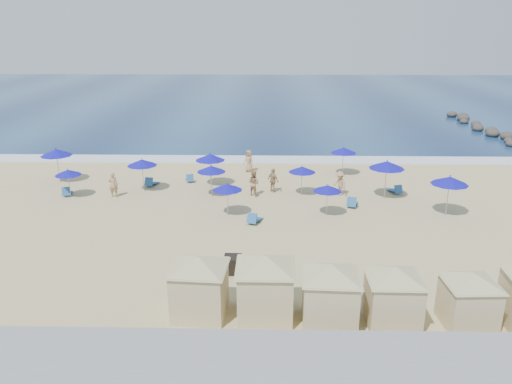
% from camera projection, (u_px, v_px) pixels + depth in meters
% --- Properties ---
extents(ground, '(160.00, 160.00, 0.00)m').
position_uv_depth(ground, '(270.00, 228.00, 29.16)').
color(ground, tan).
rests_on(ground, ground).
extents(ocean, '(160.00, 80.00, 0.06)m').
position_uv_depth(ocean, '(268.00, 98.00, 81.29)').
color(ocean, '#0E2650').
rests_on(ocean, ground).
extents(surf_line, '(160.00, 2.50, 0.08)m').
position_uv_depth(surf_line, '(269.00, 160.00, 43.84)').
color(surf_line, white).
rests_on(surf_line, ground).
extents(seawall, '(160.00, 6.10, 1.22)m').
position_uv_depth(seawall, '(272.00, 370.00, 16.16)').
color(seawall, gray).
rests_on(seawall, ground).
extents(rock_jetty, '(2.56, 26.66, 0.96)m').
position_uv_depth(rock_jetty, '(498.00, 135.00, 52.17)').
color(rock_jetty, '#2C2825').
rests_on(rock_jetty, ground).
extents(trash_bin, '(0.85, 0.85, 0.83)m').
position_uv_depth(trash_bin, '(233.00, 264.00, 23.78)').
color(trash_bin, black).
rests_on(trash_bin, ground).
extents(cabana_0, '(4.50, 4.50, 2.83)m').
position_uv_depth(cabana_0, '(199.00, 278.00, 19.99)').
color(cabana_0, beige).
rests_on(cabana_0, ground).
extents(cabana_1, '(4.72, 4.72, 2.96)m').
position_uv_depth(cabana_1, '(265.00, 278.00, 19.83)').
color(cabana_1, beige).
rests_on(cabana_1, ground).
extents(cabana_2, '(4.53, 4.53, 2.84)m').
position_uv_depth(cabana_2, '(330.00, 286.00, 19.35)').
color(cabana_2, beige).
rests_on(cabana_2, ground).
extents(cabana_3, '(4.32, 4.32, 2.71)m').
position_uv_depth(cabana_3, '(394.00, 288.00, 19.37)').
color(cabana_3, beige).
rests_on(cabana_3, ground).
extents(cabana_4, '(4.04, 4.04, 2.54)m').
position_uv_depth(cabana_4, '(470.00, 292.00, 19.26)').
color(cabana_4, beige).
rests_on(cabana_4, ground).
extents(umbrella_0, '(2.32, 2.32, 2.64)m').
position_uv_depth(umbrella_0, '(56.00, 152.00, 37.00)').
color(umbrella_0, '#A5A8AD').
rests_on(umbrella_0, ground).
extents(umbrella_1, '(1.79, 1.79, 2.04)m').
position_uv_depth(umbrella_1, '(68.00, 172.00, 33.85)').
color(umbrella_1, '#A5A8AD').
rests_on(umbrella_1, ground).
extents(umbrella_2, '(2.12, 2.12, 2.41)m').
position_uv_depth(umbrella_2, '(142.00, 162.00, 35.05)').
color(umbrella_2, '#A5A8AD').
rests_on(umbrella_2, ground).
extents(umbrella_3, '(2.19, 2.19, 2.49)m').
position_uv_depth(umbrella_3, '(210.00, 157.00, 36.17)').
color(umbrella_3, '#A5A8AD').
rests_on(umbrella_3, ground).
extents(umbrella_4, '(1.99, 1.99, 2.26)m').
position_uv_depth(umbrella_4, '(211.00, 169.00, 33.97)').
color(umbrella_4, '#A5A8AD').
rests_on(umbrella_4, ground).
extents(umbrella_5, '(1.86, 1.86, 2.12)m').
position_uv_depth(umbrella_5, '(227.00, 187.00, 30.57)').
color(umbrella_5, '#A5A8AD').
rests_on(umbrella_5, ground).
extents(umbrella_6, '(1.88, 1.88, 2.14)m').
position_uv_depth(umbrella_6, '(302.00, 169.00, 34.24)').
color(umbrella_6, '#A5A8AD').
rests_on(umbrella_6, ground).
extents(umbrella_7, '(1.80, 1.80, 2.05)m').
position_uv_depth(umbrella_7, '(328.00, 188.00, 30.54)').
color(umbrella_7, '#A5A8AD').
rests_on(umbrella_7, ground).
extents(umbrella_8, '(2.02, 2.02, 2.29)m').
position_uv_depth(umbrella_8, '(344.00, 150.00, 38.88)').
color(umbrella_8, '#A5A8AD').
rests_on(umbrella_8, ground).
extents(umbrella_9, '(2.39, 2.39, 2.73)m').
position_uv_depth(umbrella_9, '(387.00, 165.00, 33.44)').
color(umbrella_9, '#A5A8AD').
rests_on(umbrella_9, ground).
extents(umbrella_10, '(2.28, 2.28, 2.60)m').
position_uv_depth(umbrella_10, '(450.00, 180.00, 30.43)').
color(umbrella_10, '#A5A8AD').
rests_on(umbrella_10, ground).
extents(beach_chair_0, '(0.88, 1.38, 0.70)m').
position_uv_depth(beach_chair_0, '(67.00, 192.00, 34.65)').
color(beach_chair_0, '#285B94').
rests_on(beach_chair_0, ground).
extents(beach_chair_1, '(0.91, 1.46, 0.75)m').
position_uv_depth(beach_chair_1, '(151.00, 183.00, 36.69)').
color(beach_chair_1, '#285B94').
rests_on(beach_chair_1, ground).
extents(beach_chair_2, '(0.80, 1.28, 0.65)m').
position_uv_depth(beach_chair_2, '(190.00, 179.00, 37.73)').
color(beach_chair_2, '#285B94').
rests_on(beach_chair_2, ground).
extents(beach_chair_3, '(1.02, 1.46, 0.74)m').
position_uv_depth(beach_chair_3, '(254.00, 219.00, 29.82)').
color(beach_chair_3, '#285B94').
rests_on(beach_chair_3, ground).
extents(beach_chair_4, '(0.96, 1.47, 0.75)m').
position_uv_depth(beach_chair_4, '(352.00, 203.00, 32.52)').
color(beach_chair_4, '#285B94').
rests_on(beach_chair_4, ground).
extents(beach_chair_5, '(0.92, 1.39, 0.71)m').
position_uv_depth(beach_chair_5, '(396.00, 190.00, 35.07)').
color(beach_chair_5, '#285B94').
rests_on(beach_chair_5, ground).
extents(beachgoer_0, '(0.64, 0.42, 1.74)m').
position_uv_depth(beachgoer_0, '(113.00, 185.00, 34.18)').
color(beachgoer_0, tan).
rests_on(beachgoer_0, ground).
extents(beachgoer_1, '(1.08, 1.03, 1.76)m').
position_uv_depth(beachgoer_1, '(254.00, 183.00, 34.49)').
color(beachgoer_1, tan).
rests_on(beachgoer_1, ground).
extents(beachgoer_2, '(0.99, 1.03, 1.73)m').
position_uv_depth(beachgoer_2, '(273.00, 180.00, 35.17)').
color(beachgoer_2, tan).
rests_on(beachgoer_2, ground).
extents(beachgoer_3, '(1.12, 1.28, 1.71)m').
position_uv_depth(beachgoer_3, '(340.00, 183.00, 34.49)').
color(beachgoer_3, tan).
rests_on(beachgoer_3, ground).
extents(beachgoer_4, '(1.03, 0.97, 1.78)m').
position_uv_depth(beachgoer_4, '(249.00, 161.00, 40.08)').
color(beachgoer_4, tan).
rests_on(beachgoer_4, ground).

